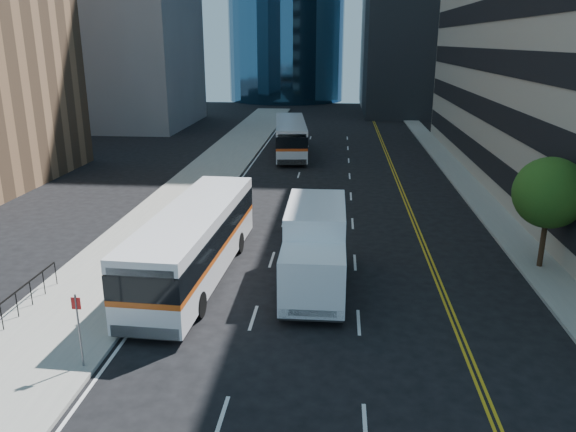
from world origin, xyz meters
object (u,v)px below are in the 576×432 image
Objects in this scene: street_tree at (550,193)px; bus_front at (195,241)px; bus_rear at (290,136)px; box_truck at (315,248)px.

bus_front is (-15.60, -2.38, -1.91)m from street_tree.
bus_rear is (-13.88, 26.22, -1.93)m from street_tree.
box_truck is at bearing -163.76° from street_tree.
box_truck is (-10.30, -3.00, -1.82)m from street_tree.
street_tree is at bearing 15.74° from box_truck.
bus_rear is at bearing 117.89° from street_tree.
bus_front is at bearing -99.63° from bus_rear.
street_tree is at bearing -68.30° from bus_rear.
bus_front is at bearing 172.81° from box_truck.
bus_rear is at bearing 96.48° from box_truck.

